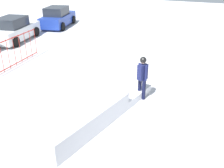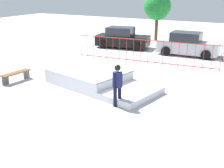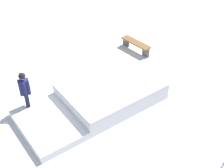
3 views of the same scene
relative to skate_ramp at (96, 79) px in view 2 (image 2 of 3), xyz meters
name	(u,v)px [view 2 (image 2 of 3)]	position (x,y,z in m)	size (l,w,h in m)	color
ground_plane	(92,93)	(0.44, -1.01, -0.32)	(60.00, 60.00, 0.00)	silver
skate_ramp	(96,79)	(0.00, 0.00, 0.00)	(5.83, 3.70, 0.74)	silver
skater	(117,82)	(2.08, -1.72, 0.69)	(0.44, 0.40, 1.73)	black
skateboard	(119,101)	(2.01, -1.43, -0.24)	(0.82, 0.39, 0.09)	black
perimeter_fence	(144,51)	(0.44, 5.16, 0.45)	(9.07, 0.73, 1.50)	#B22D23
park_bench	(16,75)	(-3.89, -1.37, 0.04)	(0.56, 1.65, 0.48)	brown
parked_car_black	(122,38)	(-2.89, 8.77, 0.41)	(4.30, 2.38, 1.60)	black
parked_car_silver	(188,45)	(2.30, 8.63, 0.41)	(4.15, 2.02, 1.60)	#B7B7BC
distant_tree	(157,7)	(-1.69, 13.21, 2.60)	(2.38, 2.38, 4.12)	brown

